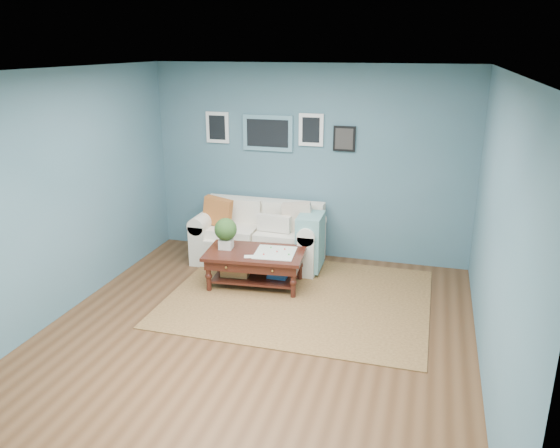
% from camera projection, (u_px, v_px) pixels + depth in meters
% --- Properties ---
extents(room_shell, '(5.00, 5.02, 2.70)m').
position_uv_depth(room_shell, '(253.00, 212.00, 5.37)').
color(room_shell, brown).
rests_on(room_shell, ground).
extents(area_rug, '(3.08, 2.46, 0.01)m').
position_uv_depth(area_rug, '(299.00, 297.00, 6.62)').
color(area_rug, brown).
rests_on(area_rug, ground).
extents(loveseat, '(1.81, 0.82, 0.93)m').
position_uv_depth(loveseat, '(264.00, 236.00, 7.61)').
color(loveseat, silver).
rests_on(loveseat, ground).
extents(coffee_table, '(1.29, 0.83, 0.86)m').
position_uv_depth(coffee_table, '(250.00, 257.00, 6.87)').
color(coffee_table, '#361311').
rests_on(coffee_table, ground).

